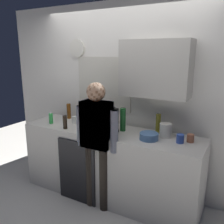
{
  "coord_description": "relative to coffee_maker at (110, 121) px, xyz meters",
  "views": [
    {
      "loc": [
        1.5,
        -2.3,
        1.93
      ],
      "look_at": [
        0.07,
        0.25,
        1.21
      ],
      "focal_mm": 38.83,
      "sensor_mm": 36.0,
      "label": 1
    }
  ],
  "objects": [
    {
      "name": "storage_canister",
      "position": [
        0.68,
        0.16,
        -0.06
      ],
      "size": [
        0.14,
        0.14,
        0.17
      ],
      "primitive_type": "cylinder",
      "color": "silver",
      "rests_on": "kitchen_counter"
    },
    {
      "name": "mixing_bowl",
      "position": [
        0.54,
        -0.01,
        -0.11
      ],
      "size": [
        0.22,
        0.22,
        0.08
      ],
      "primitive_type": "cylinder",
      "color": "#4C72A5",
      "rests_on": "kitchen_counter"
    },
    {
      "name": "ground_plane",
      "position": [
        -0.04,
        -0.25,
        -1.09
      ],
      "size": [
        8.0,
        8.0,
        0.0
      ],
      "primitive_type": "plane",
      "color": "silver"
    },
    {
      "name": "bottle_dark_sauce",
      "position": [
        -0.59,
        -0.16,
        -0.06
      ],
      "size": [
        0.06,
        0.06,
        0.18
      ],
      "primitive_type": "cylinder",
      "color": "black",
      "rests_on": "kitchen_counter"
    },
    {
      "name": "cup_white_mug",
      "position": [
        -0.65,
        0.12,
        -0.1
      ],
      "size": [
        0.08,
        0.08,
        0.09
      ],
      "primitive_type": "cylinder",
      "color": "white",
      "rests_on": "kitchen_counter"
    },
    {
      "name": "coffee_maker",
      "position": [
        0.0,
        0.0,
        0.0
      ],
      "size": [
        0.2,
        0.2,
        0.33
      ],
      "color": "black",
      "rests_on": "kitchen_counter"
    },
    {
      "name": "cup_blue_mug",
      "position": [
        0.88,
        0.06,
        -0.1
      ],
      "size": [
        0.08,
        0.08,
        0.1
      ],
      "primitive_type": "cylinder",
      "color": "#3351B2",
      "rests_on": "kitchen_counter"
    },
    {
      "name": "dish_soap",
      "position": [
        -0.92,
        -0.07,
        -0.07
      ],
      "size": [
        0.06,
        0.06,
        0.18
      ],
      "color": "green",
      "rests_on": "kitchen_counter"
    },
    {
      "name": "dishwasher_panel",
      "position": [
        -0.34,
        -0.28,
        -0.66
      ],
      "size": [
        0.56,
        0.02,
        0.84
      ],
      "primitive_type": "cube",
      "color": "black",
      "rests_on": "ground_plane"
    },
    {
      "name": "bottle_olive_oil",
      "position": [
        0.55,
        0.26,
        -0.02
      ],
      "size": [
        0.06,
        0.06,
        0.25
      ],
      "primitive_type": "cylinder",
      "color": "olive",
      "rests_on": "kitchen_counter"
    },
    {
      "name": "bottle_clear_soda",
      "position": [
        -0.35,
        -0.06,
        -0.01
      ],
      "size": [
        0.09,
        0.09,
        0.28
      ],
      "primitive_type": "cylinder",
      "color": "#2D8C33",
      "rests_on": "kitchen_counter"
    },
    {
      "name": "person_guest",
      "position": [
        -0.04,
        -0.25,
        -0.14
      ],
      "size": [
        0.57,
        0.22,
        1.6
      ],
      "rotation": [
        0.0,
        0.0,
        3.5
      ],
      "color": "brown",
      "rests_on": "ground_plane"
    },
    {
      "name": "bottle_red_vinegar",
      "position": [
        -0.31,
        0.19,
        -0.04
      ],
      "size": [
        0.06,
        0.06,
        0.22
      ],
      "primitive_type": "cylinder",
      "color": "maroon",
      "rests_on": "kitchen_counter"
    },
    {
      "name": "bottle_amber_beer",
      "position": [
        -0.87,
        0.27,
        -0.03
      ],
      "size": [
        0.06,
        0.06,
        0.23
      ],
      "primitive_type": "cylinder",
      "color": "brown",
      "rests_on": "kitchen_counter"
    },
    {
      "name": "person_at_sink",
      "position": [
        -0.04,
        -0.25,
        -0.14
      ],
      "size": [
        0.57,
        0.22,
        1.6
      ],
      "rotation": [
        0.0,
        0.0,
        -0.24
      ],
      "color": "#3F4766",
      "rests_on": "ground_plane"
    },
    {
      "name": "bottle_green_wine",
      "position": [
        0.12,
        0.14,
        0.0
      ],
      "size": [
        0.07,
        0.07,
        0.3
      ],
      "primitive_type": "cylinder",
      "color": "#195923",
      "rests_on": "kitchen_counter"
    },
    {
      "name": "kitchen_counter",
      "position": [
        -0.04,
        0.05,
        -0.62
      ],
      "size": [
        2.41,
        0.64,
        0.94
      ],
      "primitive_type": "cube",
      "color": "beige",
      "rests_on": "ground_plane"
    },
    {
      "name": "cup_terracotta_mug",
      "position": [
        0.97,
        0.15,
        -0.1
      ],
      "size": [
        0.08,
        0.08,
        0.09
      ],
      "primitive_type": "cylinder",
      "color": "#B26647",
      "rests_on": "kitchen_counter"
    },
    {
      "name": "back_wall_assembly",
      "position": [
        0.03,
        0.45,
        0.28
      ],
      "size": [
        4.01,
        0.42,
        2.6
      ],
      "color": "white",
      "rests_on": "ground_plane"
    }
  ]
}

